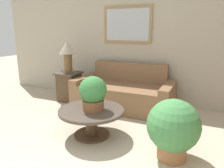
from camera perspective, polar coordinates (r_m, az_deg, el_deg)
name	(u,v)px	position (r m, az deg, el deg)	size (l,w,h in m)	color
wall_back	(151,41)	(4.62, 10.15, 10.98)	(7.60, 0.09, 2.60)	#B2A893
couch_main	(124,93)	(4.39, 3.07, -2.49)	(1.94, 0.93, 0.87)	brown
coffee_table	(91,116)	(3.24, -5.40, -8.44)	(0.95, 0.95, 0.41)	#4C3823
side_table	(69,86)	(4.90, -11.11, -0.58)	(0.48, 0.48, 0.64)	#4C3823
table_lamp	(68,51)	(4.77, -11.54, 8.32)	(0.36, 0.36, 0.68)	brown
potted_plant_on_table	(93,93)	(3.09, -4.99, -2.30)	(0.39, 0.39, 0.49)	brown
potted_plant_floor	(173,128)	(2.73, 15.70, -10.93)	(0.63, 0.63, 0.75)	#9E6B42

